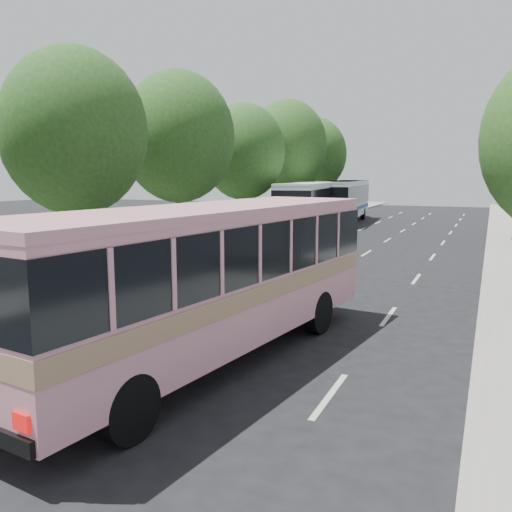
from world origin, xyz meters
The scene contains 14 objects.
ground centered at (0.00, 0.00, 0.00)m, with size 120.00×120.00×0.00m, color black.
sidewalk_left centered at (-8.50, 20.00, 0.07)m, with size 4.00×90.00×0.15m, color #9E998E.
low_wall centered at (-10.30, 20.00, 0.90)m, with size 0.30×90.00×1.50m, color #9E998E.
tree_left_b centered at (-8.42, 5.94, 5.82)m, with size 5.70×5.70×8.88m.
tree_left_c centered at (-8.62, 13.94, 6.12)m, with size 6.00×6.00×9.35m.
tree_left_d centered at (-8.52, 21.94, 5.63)m, with size 5.52×5.52×8.60m.
tree_left_e centered at (-8.42, 29.94, 6.43)m, with size 6.30×6.30×9.82m.
tree_left_f centered at (-8.62, 37.94, 6.00)m, with size 5.88×5.88×9.16m.
pink_bus centered at (1.30, -1.23, 2.05)m, with size 4.03×10.60×3.30m.
pink_taxi centered at (1.00, 3.00, 0.80)m, with size 1.88×4.68×1.59m, color #E51372.
white_pickup centered at (-2.00, 10.10, 0.71)m, with size 1.99×4.88×1.42m, color silver.
tour_coach_front centered at (-5.02, 25.05, 2.03)m, with size 3.81×11.51×3.38m.
tour_coach_rear centered at (-4.50, 32.93, 2.06)m, with size 3.40×11.61×3.43m.
taxi_roof_sign centered at (1.00, 3.00, 1.68)m, with size 0.55×0.18×0.18m, color silver.
Camera 1 is at (6.68, -11.03, 3.95)m, focal length 38.00 mm.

